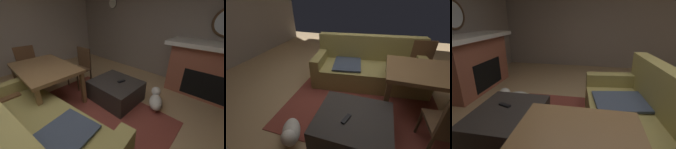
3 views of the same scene
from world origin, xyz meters
TOP-DOWN VIEW (x-y plane):
  - floor at (0.00, 0.00)m, footprint 8.14×8.14m
  - wall_back_fireplace_side at (0.00, -2.99)m, footprint 7.18×0.12m
  - area_rug at (0.20, -0.43)m, footprint 2.60×2.00m
  - fireplace at (-1.16, -2.61)m, footprint 1.81×0.76m
  - couch at (0.21, 0.39)m, footprint 2.37×1.20m
  - ottoman_coffee_table at (0.20, -1.17)m, footprint 0.94×0.82m
  - tv_remote at (0.12, -1.25)m, footprint 0.10×0.17m
  - dining_table at (1.26, -0.24)m, footprint 1.46×0.91m
  - dining_chair_south at (1.27, -1.09)m, footprint 0.47×0.47m
  - dining_chair_east at (2.38, -0.25)m, footprint 0.47×0.47m
  - small_dog at (-0.55, -1.46)m, footprint 0.40×0.49m
  - wall_clock at (1.88, -2.90)m, footprint 0.32×0.03m

SIDE VIEW (x-z plane):
  - floor at x=0.00m, z-range 0.00..0.00m
  - area_rug at x=0.20m, z-range 0.00..0.01m
  - small_dog at x=-0.55m, z-range 0.03..0.35m
  - ottoman_coffee_table at x=0.20m, z-range 0.00..0.42m
  - couch at x=0.21m, z-range -0.15..0.81m
  - tv_remote at x=0.12m, z-range 0.42..0.45m
  - dining_chair_south at x=1.27m, z-range 0.06..0.99m
  - dining_chair_east at x=2.38m, z-range 0.06..0.99m
  - fireplace at x=-1.16m, z-range 0.01..1.16m
  - dining_table at x=1.26m, z-range 0.29..1.03m
  - wall_back_fireplace_side at x=0.00m, z-range 0.00..2.54m
  - wall_clock at x=1.88m, z-range 1.80..2.11m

